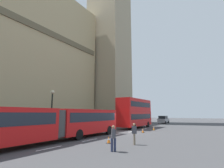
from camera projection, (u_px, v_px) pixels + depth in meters
ground_plane at (124, 133)px, 22.25m from camera, size 160.00×160.00×0.00m
lane_centre_marking at (104, 137)px, 18.46m from camera, size 25.20×0.16×0.01m
articulated_bus at (53, 122)px, 15.54m from camera, size 17.78×2.54×2.90m
double_decker_bus at (135, 112)px, 30.43m from camera, size 9.31×2.54×4.90m
sedan_lead at (163, 120)px, 44.18m from camera, size 4.40×1.86×1.85m
traffic_cone_west at (109, 140)px, 14.83m from camera, size 0.36×0.36×0.58m
traffic_cone_middle at (143, 130)px, 22.83m from camera, size 0.36×0.36×0.58m
traffic_cone_east at (154, 128)px, 26.03m from camera, size 0.36×0.36×0.58m
street_lamp at (52, 108)px, 21.01m from camera, size 0.44×0.44×5.27m
pedestrian_near_cones at (113, 137)px, 11.72m from camera, size 0.46×0.44×1.69m
pedestrian_by_kerb at (134, 133)px, 14.24m from camera, size 0.39×0.46×1.69m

